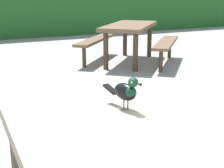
{
  "coord_description": "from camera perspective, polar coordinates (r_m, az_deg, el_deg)",
  "views": [
    {
      "loc": [
        -0.84,
        -1.21,
        1.34
      ],
      "look_at": [
        -0.03,
        0.38,
        0.84
      ],
      "focal_mm": 53.4,
      "sensor_mm": 36.0,
      "label": 1
    }
  ],
  "objects": [
    {
      "name": "picnic_table_foreground",
      "position": [
        1.71,
        -3.62,
        -11.71
      ],
      "size": [
        1.75,
        1.83,
        0.74
      ],
      "color": "gray",
      "rests_on": "ground"
    },
    {
      "name": "bird_grackle",
      "position": [
        1.72,
        2.49,
        -1.18
      ],
      "size": [
        0.1,
        0.28,
        0.18
      ],
      "color": "black",
      "rests_on": "picnic_table_foreground"
    },
    {
      "name": "picnic_table_mid_left",
      "position": [
        6.46,
        3.06,
        8.57
      ],
      "size": [
        2.39,
        2.4,
        0.74
      ],
      "color": "brown",
      "rests_on": "ground"
    }
  ]
}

